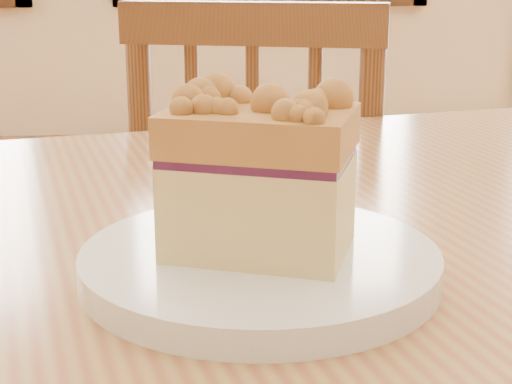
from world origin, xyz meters
TOP-DOWN VIEW (x-y plane):
  - cafe_chair_main at (-0.04, 0.72)m, footprint 0.50×0.50m
  - plate at (-0.13, -0.03)m, footprint 0.24×0.24m
  - cake_slice at (-0.13, -0.03)m, footprint 0.14×0.12m

SIDE VIEW (x-z plane):
  - cafe_chair_main at x=-0.04m, z-range 0.00..0.91m
  - plate at x=-0.13m, z-range 0.75..0.77m
  - cake_slice at x=-0.13m, z-range 0.77..0.88m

